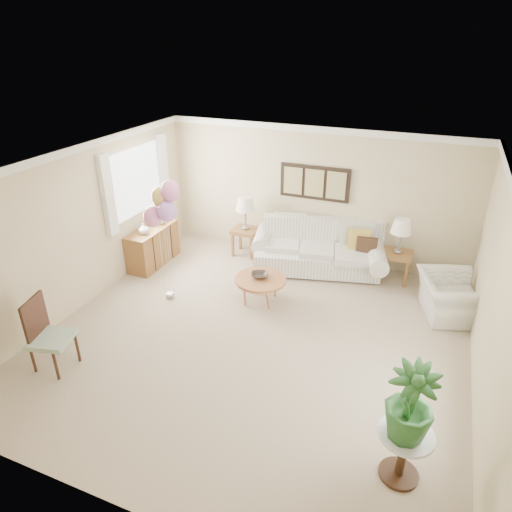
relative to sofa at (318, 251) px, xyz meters
The scene contains 18 objects.
ground_plane 2.55m from the sofa, 96.20° to the right, with size 6.00×6.00×0.00m, color #AF9E8B.
room_shell 2.75m from the sofa, 99.00° to the right, with size 6.04×6.04×2.60m.
wall_art_triptych 1.29m from the sofa, 120.87° to the left, with size 1.35×0.06×0.65m.
sofa is the anchor object (origin of this frame).
end_table_left 1.53m from the sofa, behind, with size 0.51×0.47×0.56m.
end_table_right 1.43m from the sofa, ahead, with size 0.51×0.47×0.56m.
lamp_left 1.68m from the sofa, behind, with size 0.38×0.38×0.67m.
lamp_right 1.58m from the sofa, ahead, with size 0.36×0.36×0.64m.
coffee_table 1.62m from the sofa, 111.06° to the right, with size 0.86×0.86×0.44m.
decor_bowl 1.60m from the sofa, 112.41° to the right, with size 0.28×0.28×0.07m, color #2F2620.
armchair 2.47m from the sofa, 17.75° to the right, with size 1.01×0.89×0.66m, color silver.
side_table 4.58m from the sofa, 64.03° to the right, with size 0.55×0.55×0.60m.
potted_plant 4.65m from the sofa, 64.49° to the right, with size 0.47×0.47×0.84m, color #21531A.
accent_chair 4.88m from the sofa, 122.21° to the right, with size 0.61×0.61×1.02m.
credenza 3.20m from the sofa, 161.61° to the right, with size 0.46×1.20×0.74m.
vase_white 3.30m from the sofa, 157.27° to the right, with size 0.20×0.20×0.20m, color silver.
vase_sage 3.14m from the sofa, 166.05° to the right, with size 0.20×0.20×0.21m, color #B2B5B1.
balloon_cluster 3.14m from the sofa, 135.73° to the right, with size 0.60×0.40×2.10m.
Camera 1 is at (2.14, -5.15, 4.15)m, focal length 32.00 mm.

